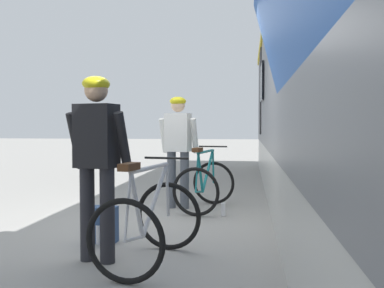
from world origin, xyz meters
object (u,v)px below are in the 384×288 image
backpack_on_platform (104,225)px  water_bottle_by_the_backpack (99,234)px  bicycle_far_teal (205,184)px  cyclist_near_in_dark (97,151)px  cyclist_far_in_white (178,142)px  bicycle_near_silver (149,222)px  water_bottle_near_the_bikes (223,210)px

backpack_on_platform → water_bottle_by_the_backpack: 0.12m
backpack_on_platform → water_bottle_by_the_backpack: backpack_on_platform is taller
bicycle_far_teal → backpack_on_platform: size_ratio=2.94×
cyclist_near_in_dark → backpack_on_platform: size_ratio=4.40×
cyclist_far_in_white → bicycle_near_silver: bearing=-86.0°
cyclist_near_in_dark → bicycle_far_teal: size_ratio=1.50×
water_bottle_by_the_backpack → backpack_on_platform: bearing=58.3°
bicycle_near_silver → water_bottle_by_the_backpack: 1.00m
bicycle_near_silver → backpack_on_platform: bearing=134.6°
bicycle_near_silver → water_bottle_near_the_bikes: bearing=76.3°
bicycle_far_teal → bicycle_near_silver: bearing=-95.2°
bicycle_far_teal → water_bottle_by_the_backpack: size_ratio=5.66×
bicycle_far_teal → water_bottle_near_the_bikes: size_ratio=6.21×
bicycle_far_teal → water_bottle_near_the_bikes: 0.61m
bicycle_near_silver → water_bottle_by_the_backpack: (-0.72, 0.62, -0.30)m
backpack_on_platform → water_bottle_near_the_bikes: (1.23, 1.57, -0.11)m
cyclist_near_in_dark → backpack_on_platform: cyclist_near_in_dark is taller
water_bottle_near_the_bikes → water_bottle_by_the_backpack: 2.07m
cyclist_near_in_dark → bicycle_far_teal: 2.82m
bicycle_near_silver → cyclist_far_in_white: bearing=94.0°
cyclist_far_in_white → water_bottle_by_the_backpack: cyclist_far_in_white is taller
backpack_on_platform → water_bottle_by_the_backpack: (-0.04, -0.06, -0.10)m
bicycle_near_silver → backpack_on_platform: bicycle_near_silver is taller
bicycle_far_teal → water_bottle_near_the_bikes: (0.31, -0.43, -0.31)m
bicycle_far_teal → backpack_on_platform: (-0.92, -1.99, -0.20)m
cyclist_near_in_dark → water_bottle_by_the_backpack: cyclist_near_in_dark is taller
cyclist_far_in_white → water_bottle_by_the_backpack: (-0.52, -2.14, -0.95)m
cyclist_far_in_white → water_bottle_by_the_backpack: size_ratio=8.49×
bicycle_near_silver → bicycle_far_teal: 2.69m
backpack_on_platform → cyclist_far_in_white: bearing=80.8°
cyclist_far_in_white → backpack_on_platform: bearing=-103.1°
water_bottle_near_the_bikes → bicycle_near_silver: bearing=-103.7°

